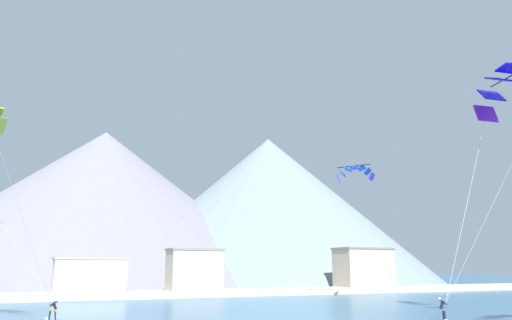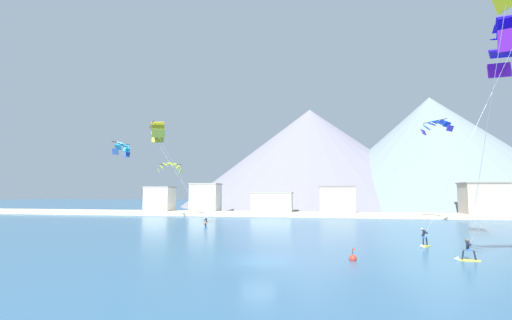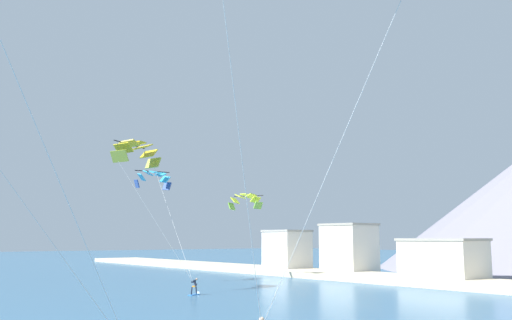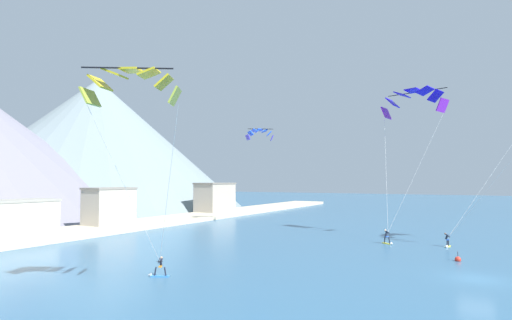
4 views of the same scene
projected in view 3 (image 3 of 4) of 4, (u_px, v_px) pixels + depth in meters
kitesurfer_near_trail at (196, 290)px, 52.40m from camera, size 1.13×1.74×1.61m
parafoil_kite_near_trail at (137, 151)px, 56.97m from camera, size 8.34×6.21×13.52m
parafoil_kite_distant_high_outer at (153, 178)px, 68.39m from camera, size 1.94×5.06×2.25m
parafoil_kite_distant_mid_solo at (245, 200)px, 72.39m from camera, size 4.79×2.96×2.05m
shoreline_strip at (473, 284)px, 60.11m from camera, size 180.00×10.00×0.70m
shore_building_promenade_mid at (349, 249)px, 80.49m from camera, size 6.76×5.71×7.23m
shore_building_quay_east at (287, 251)px, 87.27m from camera, size 6.31×5.34×6.42m
shore_building_quay_west at (443, 260)px, 66.35m from camera, size 9.30×5.82×5.15m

